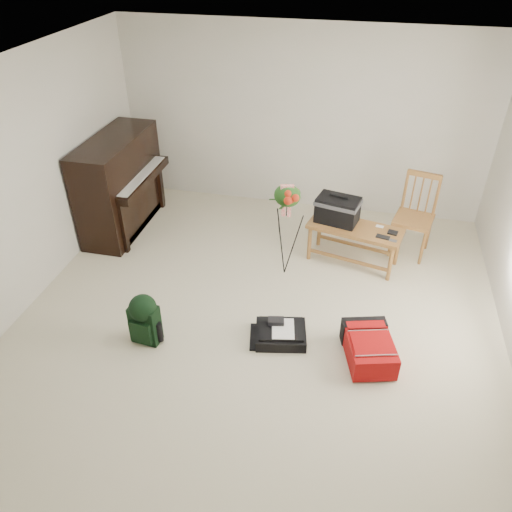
% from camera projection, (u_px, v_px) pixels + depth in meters
% --- Properties ---
extents(floor, '(5.00, 5.50, 0.01)m').
position_uv_depth(floor, '(255.00, 327.00, 5.21)').
color(floor, beige).
rests_on(floor, ground).
extents(ceiling, '(5.00, 5.50, 0.01)m').
position_uv_depth(ceiling, '(255.00, 83.00, 3.78)').
color(ceiling, white).
rests_on(ceiling, wall_back).
extents(wall_back, '(5.00, 0.04, 2.50)m').
position_uv_depth(wall_back, '(302.00, 121.00, 6.69)').
color(wall_back, silver).
rests_on(wall_back, floor).
extents(wall_left, '(0.04, 5.50, 2.50)m').
position_uv_depth(wall_left, '(11.00, 195.00, 4.95)').
color(wall_left, silver).
rests_on(wall_left, floor).
extents(piano, '(0.71, 1.50, 1.25)m').
position_uv_depth(piano, '(121.00, 186.00, 6.55)').
color(piano, black).
rests_on(piano, floor).
extents(bench, '(1.17, 0.68, 0.85)m').
position_uv_depth(bench, '(342.00, 217.00, 5.88)').
color(bench, olive).
rests_on(bench, floor).
extents(dining_chair, '(0.54, 0.54, 1.03)m').
position_uv_depth(dining_chair, '(414.00, 216.00, 6.09)').
color(dining_chair, olive).
rests_on(dining_chair, floor).
extents(red_suitcase, '(0.57, 0.72, 0.27)m').
position_uv_depth(red_suitcase, '(369.00, 345.00, 4.79)').
color(red_suitcase, '#AA0710').
rests_on(red_suitcase, floor).
extents(black_duffel, '(0.57, 0.49, 0.21)m').
position_uv_depth(black_duffel, '(281.00, 333.00, 5.01)').
color(black_duffel, black).
rests_on(black_duffel, floor).
extents(green_backpack, '(0.30, 0.27, 0.55)m').
position_uv_depth(green_backpack, '(144.00, 317.00, 4.87)').
color(green_backpack, black).
rests_on(green_backpack, floor).
extents(flower_stand, '(0.45, 0.45, 1.20)m').
position_uv_depth(flower_stand, '(286.00, 231.00, 5.65)').
color(flower_stand, black).
rests_on(flower_stand, floor).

